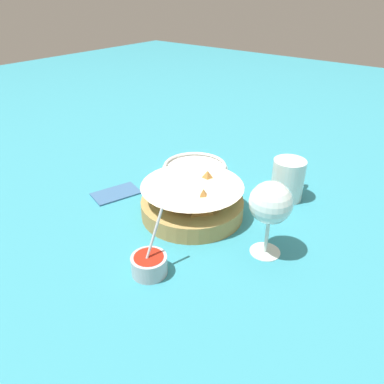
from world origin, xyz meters
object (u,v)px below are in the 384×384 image
sauce_cup (149,264)px  food_basket (192,202)px  beer_mug (288,181)px  wine_glass (271,205)px  side_plate (195,167)px

sauce_cup → food_basket: bearing=16.9°
food_basket → beer_mug: 0.24m
food_basket → wine_glass: (-0.02, -0.20, 0.08)m
food_basket → side_plate: size_ratio=1.25×
sauce_cup → beer_mug: size_ratio=1.04×
beer_mug → side_plate: size_ratio=0.63×
food_basket → side_plate: 0.24m
food_basket → beer_mug: beer_mug is taller
beer_mug → side_plate: (-0.02, 0.27, -0.04)m
food_basket → sauce_cup: (-0.20, -0.06, -0.01)m
beer_mug → side_plate: beer_mug is taller
wine_glass → side_plate: bearing=58.8°
wine_glass → side_plate: 0.41m
sauce_cup → beer_mug: sauce_cup is taller
food_basket → beer_mug: bearing=-32.8°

